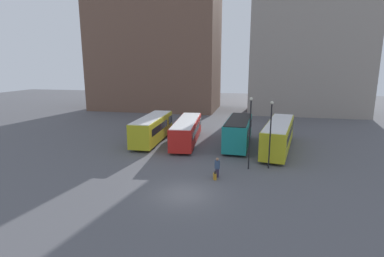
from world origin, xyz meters
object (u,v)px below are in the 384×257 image
traveler (217,166)px  lamp_post_0 (270,130)px  bus_3 (279,135)px  lamp_post_1 (250,128)px  bus_0 (153,128)px  suitcase (215,176)px  bus_2 (238,131)px  bus_1 (187,130)px

traveler → lamp_post_0: 5.98m
bus_3 → lamp_post_1: 8.04m
bus_0 → suitcase: bus_0 is taller
bus_2 → lamp_post_0: size_ratio=1.51×
bus_2 → bus_0: bearing=92.4°
bus_2 → suitcase: 11.18m
bus_1 → bus_3: size_ratio=0.95×
bus_0 → bus_2: bearing=-92.0°
bus_0 → bus_1: size_ratio=0.91×
bus_1 → lamp_post_1: bearing=-141.9°
bus_3 → traveler: 11.30m
traveler → bus_1: bearing=9.7°
bus_1 → traveler: 11.88m
bus_2 → lamp_post_1: lamp_post_1 is taller
bus_0 → lamp_post_0: lamp_post_0 is taller
bus_3 → suitcase: bearing=160.6°
suitcase → lamp_post_1: size_ratio=0.12×
bus_0 → lamp_post_1: (11.91, -7.74, 2.10)m
bus_0 → bus_2: bus_2 is taller
lamp_post_1 → bus_3: bearing=67.3°
bus_2 → lamp_post_1: bearing=-167.6°
bus_0 → bus_3: bus_3 is taller
lamp_post_0 → lamp_post_1: 1.89m
bus_3 → traveler: bus_3 is taller
bus_1 → suitcase: (5.01, -11.21, -1.27)m
bus_1 → lamp_post_0: (9.44, -7.46, 2.06)m
bus_3 → lamp_post_1: size_ratio=1.85×
bus_2 → bus_3: size_ratio=0.77×
traveler → suitcase: size_ratio=2.25×
bus_0 → bus_1: 4.28m
bus_1 → bus_2: 6.19m
suitcase → lamp_post_1: bearing=-55.6°
bus_0 → lamp_post_1: size_ratio=1.59×
bus_2 → suitcase: size_ratio=12.17×
bus_3 → lamp_post_1: lamp_post_1 is taller
bus_0 → bus_2: (10.45, 0.11, 0.04)m
lamp_post_1 → bus_0: bearing=147.0°
bus_0 → bus_3: (14.91, -0.58, 0.03)m
bus_0 → bus_3: size_ratio=0.86×
bus_1 → bus_3: 10.68m
lamp_post_0 → bus_0: bearing=152.4°
bus_1 → bus_3: bus_3 is taller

